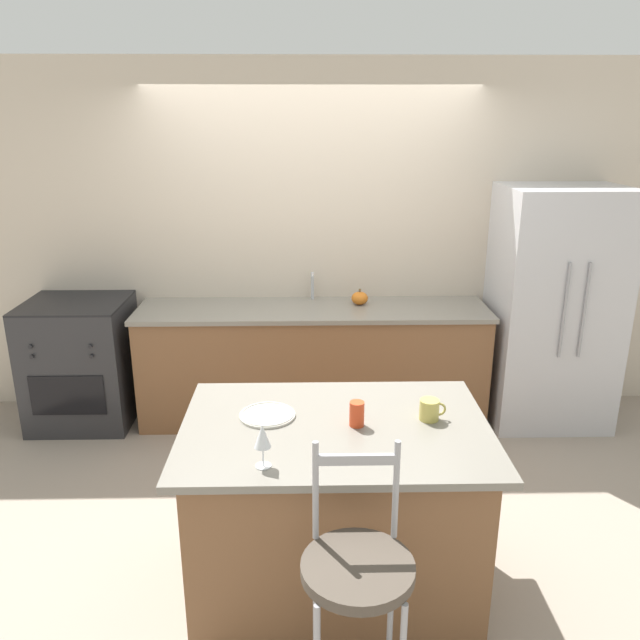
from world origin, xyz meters
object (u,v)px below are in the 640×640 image
at_px(tumbler_cup, 357,414).
at_px(pumpkin_decoration, 360,298).
at_px(oven_range, 82,362).
at_px(dinner_plate, 267,415).
at_px(coffee_mug, 430,410).
at_px(wine_glass, 262,437).
at_px(refrigerator, 553,308).
at_px(bar_stool_near, 357,593).

relative_size(tumbler_cup, pumpkin_decoration, 0.94).
bearing_deg(oven_range, dinner_plate, -49.22).
height_order(oven_range, tumbler_cup, tumbler_cup).
height_order(oven_range, pumpkin_decoration, pumpkin_decoration).
relative_size(coffee_mug, tumbler_cup, 1.06).
relative_size(oven_range, wine_glass, 5.08).
bearing_deg(tumbler_cup, pumpkin_decoration, 84.93).
height_order(refrigerator, coffee_mug, refrigerator).
distance_m(oven_range, pumpkin_decoration, 2.19).
height_order(bar_stool_near, wine_glass, bar_stool_near).
xyz_separation_m(oven_range, bar_stool_near, (1.91, -2.63, 0.14)).
height_order(refrigerator, wine_glass, refrigerator).
bearing_deg(pumpkin_decoration, tumbler_cup, -95.07).
xyz_separation_m(dinner_plate, tumbler_cup, (0.42, -0.10, 0.05)).
xyz_separation_m(dinner_plate, pumpkin_decoration, (0.60, 1.90, 0.03)).
bearing_deg(bar_stool_near, wine_glass, 132.29).
xyz_separation_m(refrigerator, bar_stool_near, (-1.68, -2.61, -0.28)).
xyz_separation_m(refrigerator, tumbler_cup, (-1.63, -1.87, 0.07)).
bearing_deg(oven_range, bar_stool_near, -53.99).
distance_m(bar_stool_near, coffee_mug, 0.95).
xyz_separation_m(coffee_mug, pumpkin_decoration, (-0.17, 1.94, -0.01)).
xyz_separation_m(oven_range, wine_glass, (1.55, -2.24, 0.56)).
bearing_deg(refrigerator, wine_glass, -132.63).
height_order(wine_glass, pumpkin_decoration, wine_glass).
xyz_separation_m(tumbler_cup, pumpkin_decoration, (0.18, 2.00, -0.02)).
bearing_deg(coffee_mug, oven_range, 141.56).
distance_m(tumbler_cup, pumpkin_decoration, 2.00).
bearing_deg(wine_glass, oven_range, 124.78).
height_order(tumbler_cup, pumpkin_decoration, tumbler_cup).
distance_m(bar_stool_near, tumbler_cup, 0.82).
bearing_deg(coffee_mug, tumbler_cup, -171.21).
bearing_deg(refrigerator, pumpkin_decoration, 175.02).
distance_m(coffee_mug, tumbler_cup, 0.35).
bearing_deg(coffee_mug, wine_glass, -152.22).
relative_size(oven_range, pumpkin_decoration, 7.62).
xyz_separation_m(refrigerator, coffee_mug, (-1.28, -1.82, 0.06)).
height_order(bar_stool_near, pumpkin_decoration, bar_stool_near).
bearing_deg(coffee_mug, pumpkin_decoration, 95.05).
xyz_separation_m(wine_glass, coffee_mug, (0.76, 0.40, -0.08)).
bearing_deg(dinner_plate, wine_glass, -88.73).
bearing_deg(coffee_mug, refrigerator, 54.81).
bearing_deg(wine_glass, bar_stool_near, -47.71).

